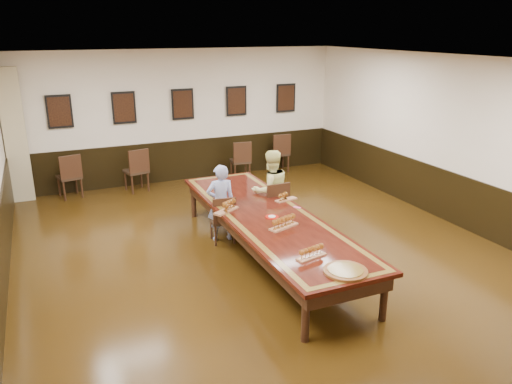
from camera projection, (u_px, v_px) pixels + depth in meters
name	position (u px, v px, depth m)	size (l,w,h in m)	color
floor	(268.00, 258.00, 8.37)	(8.00, 10.00, 0.02)	black
ceiling	(270.00, 60.00, 7.36)	(8.00, 10.00, 0.02)	white
wall_back	(182.00, 116.00, 12.22)	(8.00, 0.02, 3.20)	beige
wall_right	(461.00, 143.00, 9.39)	(0.02, 10.00, 3.20)	beige
chair_man	(222.00, 218.00, 8.85)	(0.41, 0.45, 0.88)	black
chair_woman	(273.00, 206.00, 9.31)	(0.46, 0.50, 0.98)	black
spare_chair_a	(69.00, 175.00, 11.19)	(0.47, 0.52, 1.01)	black
spare_chair_b	(136.00, 170.00, 11.62)	(0.48, 0.53, 1.03)	black
spare_chair_c	(240.00, 160.00, 12.58)	(0.46, 0.50, 0.99)	black
spare_chair_d	(279.00, 152.00, 13.25)	(0.48, 0.53, 1.03)	black
person_man	(221.00, 203.00, 8.85)	(0.51, 0.34, 1.40)	#4A5EBB
person_woman	(271.00, 190.00, 9.32)	(0.76, 0.59, 1.54)	#F8F69B
pink_phone	(297.00, 207.00, 8.47)	(0.06, 0.13, 0.01)	#E14B83
curtain	(15.00, 136.00, 10.68)	(0.45, 0.18, 2.90)	tan
wainscoting	(268.00, 230.00, 8.21)	(8.00, 10.00, 1.00)	black
conference_table	(268.00, 223.00, 8.17)	(1.40, 5.00, 0.76)	black
posters	(183.00, 104.00, 12.07)	(6.14, 0.04, 0.74)	black
flight_a	(228.00, 207.00, 8.27)	(0.50, 0.37, 0.18)	#9C6341
flight_b	(285.00, 197.00, 8.80)	(0.43, 0.21, 0.16)	#9C6341
flight_c	(284.00, 223.00, 7.59)	(0.52, 0.31, 0.19)	#9C6341
flight_d	(311.00, 253.00, 6.60)	(0.46, 0.23, 0.16)	#9C6341
red_plate_grp	(272.00, 217.00, 8.02)	(0.22, 0.22, 0.03)	#AB130B
carved_platter	(345.00, 271.00, 6.22)	(0.65, 0.65, 0.04)	#542C10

